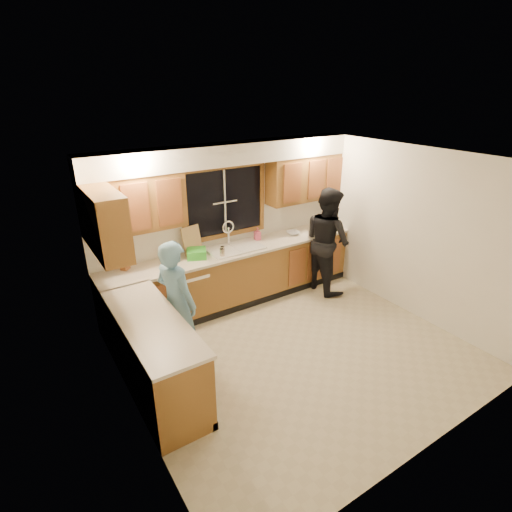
{
  "coord_description": "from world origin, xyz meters",
  "views": [
    {
      "loc": [
        -2.82,
        -3.38,
        3.27
      ],
      "look_at": [
        -0.22,
        0.65,
        1.2
      ],
      "focal_mm": 28.0,
      "sensor_mm": 36.0,
      "label": 1
    }
  ],
  "objects_px": {
    "knife_block": "(125,263)",
    "dishwasher": "(187,292)",
    "stove": "(173,385)",
    "soap_bottle": "(257,234)",
    "dish_crate": "(197,253)",
    "bowl": "(293,233)",
    "sink": "(235,252)",
    "man": "(177,303)",
    "woman": "(327,240)"
  },
  "relations": [
    {
      "from": "dishwasher",
      "to": "woman",
      "type": "xyz_separation_m",
      "value": [
        2.36,
        -0.43,
        0.48
      ]
    },
    {
      "from": "stove",
      "to": "soap_bottle",
      "type": "distance_m",
      "value": 3.09
    },
    {
      "from": "dishwasher",
      "to": "dish_crate",
      "type": "relative_size",
      "value": 2.95
    },
    {
      "from": "stove",
      "to": "knife_block",
      "type": "distance_m",
      "value": 2.08
    },
    {
      "from": "sink",
      "to": "man",
      "type": "height_order",
      "value": "man"
    },
    {
      "from": "sink",
      "to": "knife_block",
      "type": "relative_size",
      "value": 4.26
    },
    {
      "from": "stove",
      "to": "dish_crate",
      "type": "relative_size",
      "value": 3.24
    },
    {
      "from": "knife_block",
      "to": "soap_bottle",
      "type": "height_order",
      "value": "soap_bottle"
    },
    {
      "from": "soap_bottle",
      "to": "dishwasher",
      "type": "bearing_deg",
      "value": -173.37
    },
    {
      "from": "knife_block",
      "to": "bowl",
      "type": "height_order",
      "value": "knife_block"
    },
    {
      "from": "dishwasher",
      "to": "man",
      "type": "height_order",
      "value": "man"
    },
    {
      "from": "stove",
      "to": "bowl",
      "type": "height_order",
      "value": "bowl"
    },
    {
      "from": "soap_bottle",
      "to": "bowl",
      "type": "height_order",
      "value": "soap_bottle"
    },
    {
      "from": "dishwasher",
      "to": "knife_block",
      "type": "xyz_separation_m",
      "value": [
        -0.79,
        0.19,
        0.61
      ]
    },
    {
      "from": "woman",
      "to": "dish_crate",
      "type": "distance_m",
      "value": 2.2
    },
    {
      "from": "sink",
      "to": "woman",
      "type": "height_order",
      "value": "woman"
    },
    {
      "from": "dishwasher",
      "to": "woman",
      "type": "height_order",
      "value": "woman"
    },
    {
      "from": "woman",
      "to": "soap_bottle",
      "type": "relative_size",
      "value": 8.63
    },
    {
      "from": "dishwasher",
      "to": "woman",
      "type": "relative_size",
      "value": 0.46
    },
    {
      "from": "knife_block",
      "to": "dishwasher",
      "type": "bearing_deg",
      "value": -55.57
    },
    {
      "from": "woman",
      "to": "knife_block",
      "type": "bearing_deg",
      "value": 82.2
    },
    {
      "from": "stove",
      "to": "knife_block",
      "type": "xyz_separation_m",
      "value": [
        0.16,
        2.0,
        0.57
      ]
    },
    {
      "from": "bowl",
      "to": "man",
      "type": "bearing_deg",
      "value": -160.01
    },
    {
      "from": "woman",
      "to": "soap_bottle",
      "type": "distance_m",
      "value": 1.17
    },
    {
      "from": "sink",
      "to": "bowl",
      "type": "height_order",
      "value": "sink"
    },
    {
      "from": "dish_crate",
      "to": "knife_block",
      "type": "bearing_deg",
      "value": 170.95
    },
    {
      "from": "man",
      "to": "dishwasher",
      "type": "bearing_deg",
      "value": -50.36
    },
    {
      "from": "knife_block",
      "to": "soap_bottle",
      "type": "distance_m",
      "value": 2.15
    },
    {
      "from": "sink",
      "to": "knife_block",
      "type": "distance_m",
      "value": 1.66
    },
    {
      "from": "woman",
      "to": "knife_block",
      "type": "distance_m",
      "value": 3.21
    },
    {
      "from": "dishwasher",
      "to": "man",
      "type": "xyz_separation_m",
      "value": [
        -0.49,
        -0.88,
        0.4
      ]
    },
    {
      "from": "man",
      "to": "bowl",
      "type": "relative_size",
      "value": 7.35
    },
    {
      "from": "woman",
      "to": "bowl",
      "type": "distance_m",
      "value": 0.59
    },
    {
      "from": "man",
      "to": "bowl",
      "type": "height_order",
      "value": "man"
    },
    {
      "from": "dish_crate",
      "to": "dishwasher",
      "type": "bearing_deg",
      "value": -173.0
    },
    {
      "from": "dishwasher",
      "to": "stove",
      "type": "relative_size",
      "value": 0.91
    },
    {
      "from": "man",
      "to": "soap_bottle",
      "type": "bearing_deg",
      "value": -81.95
    },
    {
      "from": "man",
      "to": "knife_block",
      "type": "relative_size",
      "value": 8.04
    },
    {
      "from": "stove",
      "to": "knife_block",
      "type": "bearing_deg",
      "value": 85.43
    },
    {
      "from": "bowl",
      "to": "dish_crate",
      "type": "bearing_deg",
      "value": -179.91
    },
    {
      "from": "sink",
      "to": "dish_crate",
      "type": "distance_m",
      "value": 0.65
    },
    {
      "from": "stove",
      "to": "dishwasher",
      "type": "bearing_deg",
      "value": 62.31
    },
    {
      "from": "stove",
      "to": "soap_bottle",
      "type": "height_order",
      "value": "soap_bottle"
    },
    {
      "from": "dish_crate",
      "to": "soap_bottle",
      "type": "bearing_deg",
      "value": 6.57
    },
    {
      "from": "dishwasher",
      "to": "bowl",
      "type": "bearing_deg",
      "value": 0.82
    },
    {
      "from": "soap_bottle",
      "to": "knife_block",
      "type": "bearing_deg",
      "value": 179.29
    },
    {
      "from": "man",
      "to": "woman",
      "type": "distance_m",
      "value": 2.89
    },
    {
      "from": "dish_crate",
      "to": "soap_bottle",
      "type": "xyz_separation_m",
      "value": [
        1.15,
        0.13,
        0.04
      ]
    },
    {
      "from": "dish_crate",
      "to": "sink",
      "type": "bearing_deg",
      "value": -0.99
    },
    {
      "from": "dishwasher",
      "to": "soap_bottle",
      "type": "xyz_separation_m",
      "value": [
        1.36,
        0.16,
        0.61
      ]
    }
  ]
}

